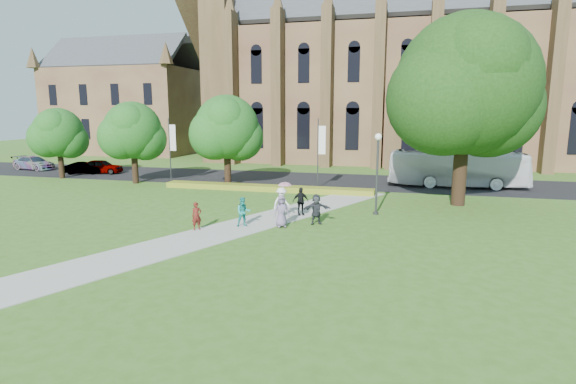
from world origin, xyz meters
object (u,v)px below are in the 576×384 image
(streetlamp, at_px, (377,164))
(car_2, at_px, (34,163))
(large_tree, at_px, (466,85))
(pedestrian_0, at_px, (197,216))
(tour_coach, at_px, (456,168))
(car_1, at_px, (83,168))
(car_0, at_px, (101,166))

(streetlamp, relative_size, car_2, 1.01)
(large_tree, relative_size, pedestrian_0, 8.37)
(large_tree, distance_m, car_2, 46.38)
(tour_coach, distance_m, car_1, 37.59)
(car_0, bearing_deg, car_2, 74.90)
(streetlamp, distance_m, tour_coach, 14.17)
(large_tree, height_order, tour_coach, large_tree)
(car_0, xyz_separation_m, car_2, (-9.58, 0.89, 0.00))
(car_1, bearing_deg, car_0, -82.14)
(tour_coach, distance_m, car_0, 36.00)
(streetlamp, relative_size, car_1, 1.37)
(car_0, xyz_separation_m, pedestrian_0, (20.34, -18.96, 0.05))
(streetlamp, distance_m, car_0, 32.40)
(large_tree, height_order, car_0, large_tree)
(car_1, relative_size, pedestrian_0, 2.43)
(car_2, height_order, pedestrian_0, pedestrian_0)
(car_2, bearing_deg, large_tree, -92.31)
(tour_coach, bearing_deg, car_1, 89.83)
(large_tree, height_order, car_2, large_tree)
(streetlamp, xyz_separation_m, tour_coach, (6.15, 12.66, -1.64))
(streetlamp, relative_size, tour_coach, 0.45)
(car_2, bearing_deg, tour_coach, -82.03)
(car_1, xyz_separation_m, car_2, (-8.00, 1.72, 0.13))
(large_tree, relative_size, car_2, 2.53)
(streetlamp, relative_size, large_tree, 0.40)
(tour_coach, height_order, car_2, tour_coach)
(streetlamp, bearing_deg, pedestrian_0, -145.28)
(car_1, distance_m, pedestrian_0, 28.44)
(large_tree, bearing_deg, car_0, 167.43)
(tour_coach, height_order, car_0, tour_coach)
(car_0, bearing_deg, streetlamp, -122.35)
(large_tree, distance_m, tour_coach, 10.58)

